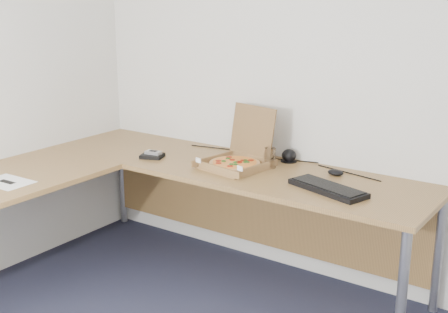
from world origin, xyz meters
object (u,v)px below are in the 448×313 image
Objects in this scene: pizza_box at (237,161)px; desk at (141,178)px; drinking_glass at (270,158)px; keyboard at (328,188)px; wallet at (152,156)px.

desk is at bearing -121.53° from pizza_box.
drinking_glass is 0.52m from keyboard.
drinking_glass is (0.55, 0.53, 0.09)m from desk.
drinking_glass is (0.17, 0.11, 0.02)m from pizza_box.
pizza_box reaches higher than desk.
pizza_box is at bearing -8.07° from wallet.
drinking_glass reaches higher than desk.
pizza_box is (0.39, 0.42, 0.07)m from desk.
desk is at bearing -80.86° from wallet.
wallet is at bearing -155.91° from pizza_box.
pizza_box is 0.57m from wallet.
drinking_glass reaches higher than wallet.
drinking_glass is 0.27× the size of keyboard.
wallet is (-1.20, -0.04, -0.00)m from keyboard.
pizza_box is 3.25× the size of drinking_glass.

